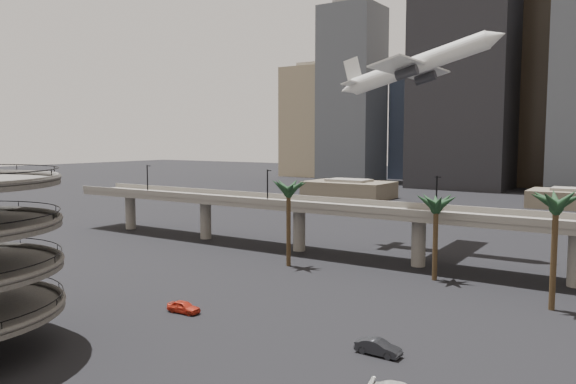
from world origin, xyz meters
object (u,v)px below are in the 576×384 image
Objects in this scene: overpass at (355,214)px; car_b at (378,347)px; car_a at (184,307)px; airborne_jet at (416,66)px.

overpass reaches higher than car_b.
overpass is 38.14m from car_a.
overpass is at bearing -109.74° from airborne_jet.
car_a is at bearing -99.55° from airborne_jet.
car_a is at bearing 92.70° from car_b.
airborne_jet is at bearing 71.38° from overpass.
overpass is at bearing 30.64° from car_b.
airborne_jet reaches higher than car_a.
car_b is (16.21, -50.63, -31.99)m from airborne_jet.
overpass is 42.78m from car_b.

